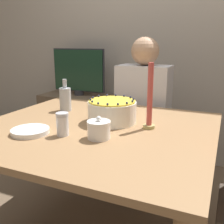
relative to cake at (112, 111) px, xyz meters
The scene contains 11 objects.
wall_behind 1.39m from the cake, 92.52° to the left, with size 8.00×0.05×2.60m.
dining_table 0.21m from the cake, 117.80° to the right, with size 1.23×1.11×0.74m.
cake is the anchor object (origin of this frame).
sugar_bowl 0.27m from the cake, 79.51° to the right, with size 0.11×0.11×0.11m.
sugar_shaker 0.32m from the cake, 113.66° to the right, with size 0.06×0.06×0.11m.
plate_stack 0.45m from the cake, 130.90° to the right, with size 0.19×0.19×0.02m.
candle 0.23m from the cake, ahead, with size 0.06×0.06×0.34m.
bottle 0.40m from the cake, 163.59° to the left, with size 0.08×0.08×0.21m.
person_man_blue_shirt 0.70m from the cake, 91.27° to the left, with size 0.40×0.34×1.21m.
side_cabinet 1.42m from the cake, 128.79° to the left, with size 0.80×0.40×0.63m.
tv_monitor 1.35m from the cake, 128.71° to the left, with size 0.58×0.10×0.48m.
Camera 1 is at (0.63, -1.18, 1.17)m, focal length 42.00 mm.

